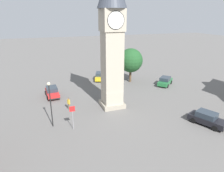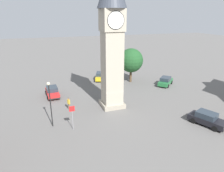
% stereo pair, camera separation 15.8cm
% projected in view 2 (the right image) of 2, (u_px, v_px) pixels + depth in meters
% --- Properties ---
extents(ground_plane, '(200.00, 200.00, 0.00)m').
position_uv_depth(ground_plane, '(112.00, 106.00, 28.72)').
color(ground_plane, '#605E5B').
extents(clock_tower, '(3.66, 3.66, 18.27)m').
position_uv_depth(clock_tower, '(112.00, 27.00, 25.24)').
color(clock_tower, gray).
rests_on(clock_tower, ground).
extents(car_blue_kerb, '(3.02, 4.46, 1.53)m').
position_uv_depth(car_blue_kerb, '(101.00, 76.00, 40.07)').
color(car_blue_kerb, gold).
rests_on(car_blue_kerb, ground).
extents(car_silver_kerb, '(4.20, 4.00, 1.53)m').
position_uv_depth(car_silver_kerb, '(166.00, 81.00, 36.97)').
color(car_silver_kerb, '#236B38').
rests_on(car_silver_kerb, ground).
extents(car_red_corner, '(3.19, 4.46, 1.53)m').
position_uv_depth(car_red_corner, '(207.00, 119.00, 23.54)').
color(car_red_corner, black).
rests_on(car_red_corner, ground).
extents(car_white_side, '(2.04, 4.24, 1.53)m').
position_uv_depth(car_white_side, '(52.00, 92.00, 31.83)').
color(car_white_side, red).
rests_on(car_white_side, ground).
extents(pedestrian, '(0.36, 0.51, 1.69)m').
position_uv_depth(pedestrian, '(69.00, 102.00, 27.31)').
color(pedestrian, '#706656').
rests_on(pedestrian, ground).
extents(tree, '(4.41, 4.41, 6.33)m').
position_uv_depth(tree, '(131.00, 61.00, 37.77)').
color(tree, brown).
rests_on(tree, ground).
extents(lamp_post, '(0.36, 0.36, 5.30)m').
position_uv_depth(lamp_post, '(50.00, 98.00, 22.31)').
color(lamp_post, black).
rests_on(lamp_post, ground).
extents(road_sign, '(0.60, 0.07, 2.80)m').
position_uv_depth(road_sign, '(72.00, 114.00, 22.20)').
color(road_sign, gray).
rests_on(road_sign, ground).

